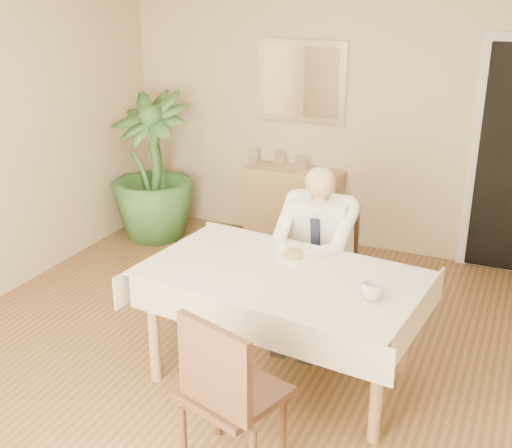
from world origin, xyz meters
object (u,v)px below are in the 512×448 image
at_px(chair_near, 226,389).
at_px(sideboard, 293,206).
at_px(chair_far, 325,256).
at_px(seated_man, 313,247).
at_px(dining_table, 282,284).
at_px(coffee_mug, 372,291).
at_px(potted_palm, 152,167).

bearing_deg(chair_near, sideboard, 123.01).
xyz_separation_m(chair_far, seated_man, (-0.00, -0.29, 0.18)).
height_order(dining_table, chair_far, chair_far).
xyz_separation_m(chair_far, chair_near, (0.10, -1.84, 0.04)).
relative_size(chair_far, sideboard, 0.97).
distance_m(coffee_mug, sideboard, 2.72).
height_order(chair_far, chair_near, chair_near).
bearing_deg(coffee_mug, potted_palm, 144.94).
bearing_deg(potted_palm, seated_man, -29.32).
bearing_deg(potted_palm, chair_far, -22.93).
height_order(chair_near, sideboard, chair_near).
relative_size(chair_near, coffee_mug, 7.86).
bearing_deg(potted_palm, sideboard, 18.22).
bearing_deg(sideboard, seated_man, -65.13).
bearing_deg(coffee_mug, sideboard, 120.49).
xyz_separation_m(dining_table, chair_far, (-0.00, 0.88, -0.16)).
bearing_deg(dining_table, sideboard, 115.30).
relative_size(chair_far, potted_palm, 0.63).
xyz_separation_m(coffee_mug, potted_palm, (-2.68, 1.88, -0.08)).
bearing_deg(seated_man, potted_palm, 150.68).
distance_m(chair_far, chair_near, 1.85).
distance_m(chair_near, coffee_mug, 1.02).
bearing_deg(chair_near, chair_far, 110.75).
height_order(dining_table, potted_palm, potted_palm).
relative_size(sideboard, potted_palm, 0.64).
bearing_deg(chair_near, seated_man, 111.29).
bearing_deg(chair_near, coffee_mug, 77.06).
relative_size(seated_man, potted_palm, 0.86).
height_order(chair_far, sideboard, chair_far).
bearing_deg(chair_far, dining_table, -86.81).
bearing_deg(chair_far, chair_near, -83.85).
bearing_deg(chair_far, seated_man, -86.81).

